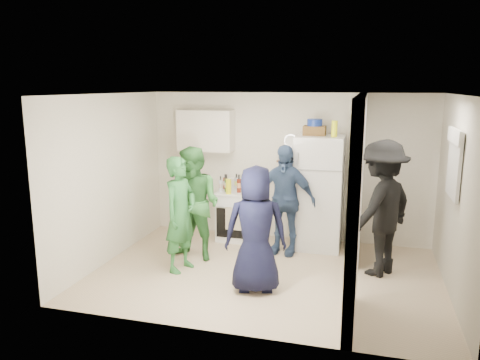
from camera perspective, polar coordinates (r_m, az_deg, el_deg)
name	(u,v)px	position (r m, az deg, el deg)	size (l,w,h in m)	color
floor	(265,274)	(6.76, 3.11, -11.33)	(4.80, 4.80, 0.00)	#CBB28F
wall_back	(287,167)	(8.02, 5.80, 1.61)	(4.80, 4.80, 0.00)	silver
wall_front	(231,222)	(4.78, -1.08, -5.16)	(4.80, 4.80, 0.00)	silver
wall_left	(109,178)	(7.26, -15.63, 0.19)	(3.40, 3.40, 0.00)	silver
wall_right	(457,199)	(6.34, 24.97, -2.07)	(3.40, 3.40, 0.00)	silver
ceiling	(267,94)	(6.23, 3.37, 10.38)	(4.80, 4.80, 0.00)	white
partition_pier_back	(359,177)	(7.32, 14.30, 0.36)	(0.12, 1.20, 2.50)	silver
partition_pier_front	(354,215)	(5.18, 13.74, -4.18)	(0.12, 1.20, 2.50)	silver
partition_header	(361,111)	(6.10, 14.55, 8.13)	(0.12, 1.00, 0.40)	silver
stove	(239,215)	(8.05, -0.12, -4.34)	(0.71, 0.59, 0.85)	white
upper_cabinet	(206,131)	(8.11, -4.18, 6.03)	(0.95, 0.34, 0.70)	silver
fridge	(318,192)	(7.66, 9.54, -1.51)	(0.75, 0.73, 1.83)	silver
wicker_basket	(315,131)	(7.56, 9.07, 5.96)	(0.35, 0.25, 0.15)	brown
blue_bowl	(315,122)	(7.55, 9.10, 6.94)	(0.24, 0.24, 0.11)	navy
yellow_cup_stack_top	(334,129)	(7.38, 11.44, 6.13)	(0.09, 0.09, 0.25)	#F3FF15
wall_clock	(291,141)	(7.92, 6.20, 4.77)	(0.22, 0.22, 0.03)	white
spice_shelf	(287,162)	(7.95, 5.75, 2.26)	(0.35, 0.08, 0.03)	olive
nook_window	(456,164)	(6.46, 24.81, 1.80)	(0.03, 0.70, 0.80)	black
nook_window_frame	(454,164)	(6.45, 24.68, 1.80)	(0.04, 0.76, 0.86)	white
nook_valance	(455,136)	(6.41, 24.72, 4.90)	(0.04, 0.82, 0.18)	white
yellow_cup_stack_stove	(229,186)	(7.74, -1.41, -0.80)	(0.09, 0.09, 0.25)	yellow
red_cup	(249,191)	(7.68, 1.07, -1.38)	(0.09, 0.09, 0.12)	#AD1C0B
person_green_left	(180,214)	(6.68, -7.27, -4.17)	(0.60, 0.39, 1.65)	#2B6D2E
person_green_center	(195,204)	(7.07, -5.52, -2.93)	(0.84, 0.65, 1.73)	#3D853A
person_denim	(284,200)	(7.33, 5.36, -2.40)	(1.01, 0.42, 1.73)	#345071
person_navy	(256,229)	(5.97, 1.94, -6.04)	(0.80, 0.52, 1.64)	black
person_nook	(381,208)	(6.76, 16.82, -3.31)	(1.23, 0.71, 1.90)	black
bottle_a	(225,181)	(8.12, -1.80, -0.18)	(0.08, 0.08, 0.26)	maroon
bottle_b	(226,183)	(7.88, -1.67, -0.38)	(0.06, 0.06, 0.30)	#1A4D19
bottle_c	(236,181)	(8.08, -0.44, -0.18)	(0.07, 0.07, 0.27)	#9CA2A9
bottle_d	(239,183)	(7.84, -0.14, -0.43)	(0.07, 0.07, 0.30)	#621E11
bottle_e	(248,180)	(8.07, 0.98, -0.04)	(0.07, 0.07, 0.32)	silver
bottle_f	(250,183)	(7.89, 1.25, -0.35)	(0.07, 0.07, 0.31)	#153928
bottle_g	(256,183)	(7.98, 1.95, -0.31)	(0.07, 0.07, 0.28)	#9E6C34
bottle_h	(221,184)	(7.89, -2.38, -0.49)	(0.06, 0.06, 0.27)	silver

